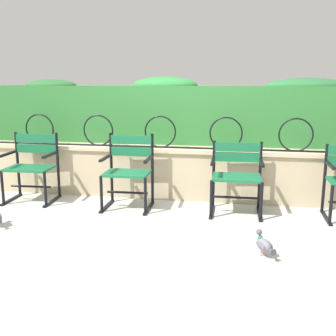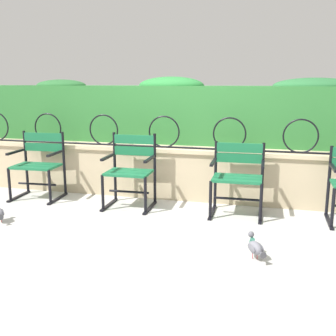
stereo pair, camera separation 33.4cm
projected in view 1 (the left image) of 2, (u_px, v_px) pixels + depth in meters
The scene contains 8 objects.
ground_plane at pixel (167, 216), 4.71m from camera, with size 60.00×60.00×0.00m, color #B7B5AF.
stone_wall at pixel (178, 172), 5.41m from camera, with size 6.99×0.41×0.68m.
iron_arch_fence at pixel (162, 134), 5.27m from camera, with size 6.46×0.02×0.42m.
hedge_row at pixel (185, 112), 5.75m from camera, with size 6.85×0.69×0.92m.
park_chair_leftmost at pixel (32, 165), 5.27m from camera, with size 0.63×0.55×0.87m.
park_chair_centre_left at pixel (128, 170), 4.98m from camera, with size 0.59×0.54×0.90m.
park_chair_centre_right at pixel (237, 175), 4.77m from camera, with size 0.61×0.54×0.83m.
pigeon_near_chairs at pixel (264, 245), 3.60m from camera, with size 0.19×0.27×0.22m.
Camera 1 is at (0.85, -4.41, 1.53)m, focal length 43.41 mm.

